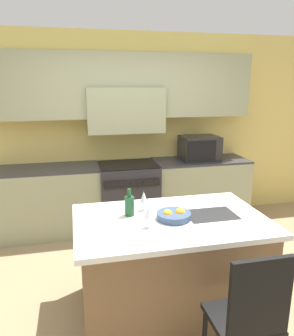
# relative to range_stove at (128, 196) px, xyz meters

# --- Properties ---
(ground_plane) EXTENTS (10.00, 10.00, 0.00)m
(ground_plane) POSITION_rel_range_stove_xyz_m (0.00, -1.68, -0.46)
(ground_plane) COLOR #997F5B
(back_cabinetry) EXTENTS (10.00, 0.46, 2.70)m
(back_cabinetry) POSITION_rel_range_stove_xyz_m (0.00, 0.27, 1.13)
(back_cabinetry) COLOR #DBC166
(back_cabinetry) RESTS_ON ground_plane
(back_counter) EXTENTS (3.53, 0.62, 0.93)m
(back_counter) POSITION_rel_range_stove_xyz_m (0.00, 0.02, 0.00)
(back_counter) COLOR gray
(back_counter) RESTS_ON ground_plane
(range_stove) EXTENTS (0.80, 0.70, 0.93)m
(range_stove) POSITION_rel_range_stove_xyz_m (0.00, 0.00, 0.00)
(range_stove) COLOR #2D2D33
(range_stove) RESTS_ON ground_plane
(microwave) EXTENTS (0.54, 0.41, 0.34)m
(microwave) POSITION_rel_range_stove_xyz_m (1.06, 0.02, 0.64)
(microwave) COLOR black
(microwave) RESTS_ON back_counter
(kitchen_island) EXTENTS (1.63, 1.04, 0.89)m
(kitchen_island) POSITION_rel_range_stove_xyz_m (0.06, -1.84, -0.02)
(kitchen_island) COLOR brown
(kitchen_island) RESTS_ON ground_plane
(island_chair) EXTENTS (0.42, 0.40, 1.04)m
(island_chair) POSITION_rel_range_stove_xyz_m (0.31, -2.75, 0.12)
(island_chair) COLOR black
(island_chair) RESTS_ON ground_plane
(wine_bottle) EXTENTS (0.08, 0.08, 0.24)m
(wine_bottle) POSITION_rel_range_stove_xyz_m (-0.27, -1.70, 0.51)
(wine_bottle) COLOR #194723
(wine_bottle) RESTS_ON kitchen_island
(wine_glass_near) EXTENTS (0.07, 0.07, 0.18)m
(wine_glass_near) POSITION_rel_range_stove_xyz_m (-0.17, -1.98, 0.55)
(wine_glass_near) COLOR white
(wine_glass_near) RESTS_ON kitchen_island
(wine_glass_far) EXTENTS (0.07, 0.07, 0.18)m
(wine_glass_far) POSITION_rel_range_stove_xyz_m (-0.12, -1.61, 0.55)
(wine_glass_far) COLOR white
(wine_glass_far) RESTS_ON kitchen_island
(fruit_bowl) EXTENTS (0.29, 0.29, 0.10)m
(fruit_bowl) POSITION_rel_range_stove_xyz_m (0.08, -1.86, 0.46)
(fruit_bowl) COLOR #384C6B
(fruit_bowl) RESTS_ON kitchen_island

